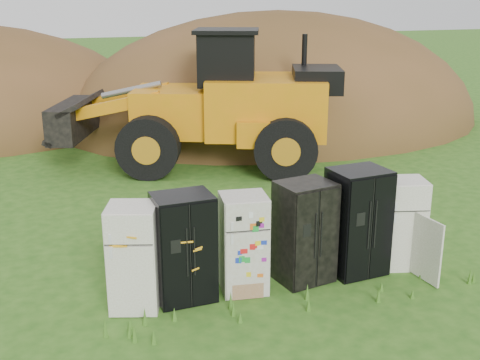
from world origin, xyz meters
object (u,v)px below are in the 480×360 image
object	(u,v)px
fridge_dark_mid	(304,232)
fridge_open_door	(402,223)
fridge_black_side	(184,248)
fridge_sticker	(244,243)
fridge_leftmost	(134,257)
wheel_loader	(193,99)
fridge_black_right	(357,222)

from	to	relation	value
fridge_dark_mid	fridge_open_door	distance (m)	1.84
fridge_black_side	fridge_dark_mid	xyz separation A→B (m)	(2.03, -0.02, -0.00)
fridge_sticker	fridge_dark_mid	size ratio (longest dim) A/B	0.94
fridge_leftmost	fridge_black_side	distance (m)	0.77
fridge_black_side	wheel_loader	world-z (taller)	wheel_loader
fridge_sticker	fridge_black_right	size ratio (longest dim) A/B	0.88
fridge_black_side	fridge_black_right	size ratio (longest dim) A/B	0.94
fridge_black_side	fridge_open_door	world-z (taller)	fridge_black_side
fridge_sticker	wheel_loader	bearing A→B (deg)	89.41
fridge_black_right	fridge_open_door	size ratio (longest dim) A/B	1.16
wheel_loader	fridge_sticker	bearing A→B (deg)	-77.58
fridge_leftmost	fridge_dark_mid	world-z (taller)	fridge_dark_mid
fridge_open_door	wheel_loader	xyz separation A→B (m)	(-1.77, 7.39, 1.07)
wheel_loader	fridge_dark_mid	bearing A→B (deg)	-69.41
fridge_dark_mid	fridge_sticker	bearing A→B (deg)	171.21
fridge_leftmost	fridge_open_door	size ratio (longest dim) A/B	1.04
fridge_sticker	fridge_open_door	size ratio (longest dim) A/B	1.02
fridge_leftmost	fridge_black_right	world-z (taller)	fridge_black_right
fridge_leftmost	wheel_loader	world-z (taller)	wheel_loader
fridge_sticker	wheel_loader	xyz separation A→B (m)	(1.13, 7.37, 1.05)
fridge_leftmost	fridge_open_door	bearing A→B (deg)	17.70
fridge_black_right	fridge_dark_mid	bearing A→B (deg)	174.92
fridge_dark_mid	fridge_open_door	xyz separation A→B (m)	(1.84, -0.03, -0.06)
wheel_loader	fridge_black_right	bearing A→B (deg)	-61.86
fridge_leftmost	wheel_loader	size ratio (longest dim) A/B	0.21
fridge_black_side	fridge_open_door	xyz separation A→B (m)	(3.86, -0.05, -0.07)
fridge_open_door	fridge_leftmost	bearing A→B (deg)	-165.29
fridge_leftmost	fridge_black_right	bearing A→B (deg)	18.04
fridge_leftmost	fridge_sticker	distance (m)	1.74
fridge_dark_mid	wheel_loader	size ratio (longest dim) A/B	0.22
fridge_leftmost	fridge_sticker	xyz separation A→B (m)	(1.74, -0.01, -0.01)
fridge_leftmost	fridge_sticker	bearing A→B (deg)	17.59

